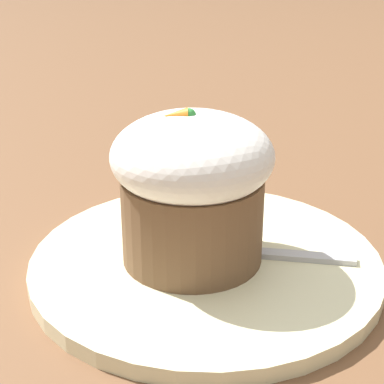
# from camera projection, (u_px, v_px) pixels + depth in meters

# --- Properties ---
(ground_plane) EXTENTS (4.00, 4.00, 0.00)m
(ground_plane) POSITION_uv_depth(u_px,v_px,m) (206.00, 271.00, 0.45)
(ground_plane) COLOR brown
(dessert_plate) EXTENTS (0.24, 0.24, 0.01)m
(dessert_plate) POSITION_uv_depth(u_px,v_px,m) (206.00, 264.00, 0.45)
(dessert_plate) COLOR beige
(dessert_plate) RESTS_ON ground_plane
(carrot_cake) EXTENTS (0.11, 0.11, 0.11)m
(carrot_cake) POSITION_uv_depth(u_px,v_px,m) (192.00, 183.00, 0.43)
(carrot_cake) COLOR brown
(carrot_cake) RESTS_ON dessert_plate
(spoon) EXTENTS (0.12, 0.05, 0.01)m
(spoon) POSITION_uv_depth(u_px,v_px,m) (231.00, 249.00, 0.45)
(spoon) COLOR #B7B7BC
(spoon) RESTS_ON dessert_plate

